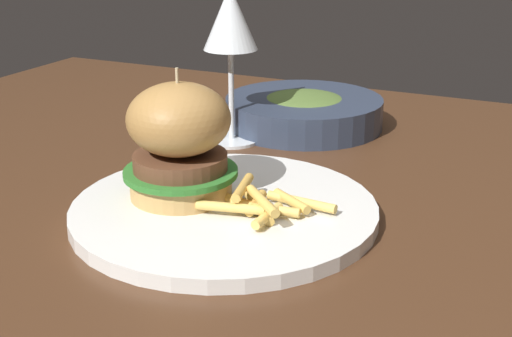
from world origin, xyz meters
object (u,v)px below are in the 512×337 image
object	(u,v)px
burger_sandwich	(180,141)
wine_glass	(230,25)
main_plate	(224,211)
soup_bowl	(304,111)

from	to	relation	value
burger_sandwich	wine_glass	xyz separation A→B (m)	(-0.05, 0.21, 0.08)
main_plate	wine_glass	world-z (taller)	wine_glass
main_plate	soup_bowl	distance (m)	0.32
burger_sandwich	soup_bowl	world-z (taller)	burger_sandwich
burger_sandwich	soup_bowl	bearing A→B (deg)	88.84
wine_glass	soup_bowl	world-z (taller)	wine_glass
main_plate	burger_sandwich	xyz separation A→B (m)	(-0.05, 0.00, 0.06)
burger_sandwich	soup_bowl	size ratio (longest dim) A/B	0.60
main_plate	burger_sandwich	world-z (taller)	burger_sandwich
main_plate	burger_sandwich	distance (m)	0.08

